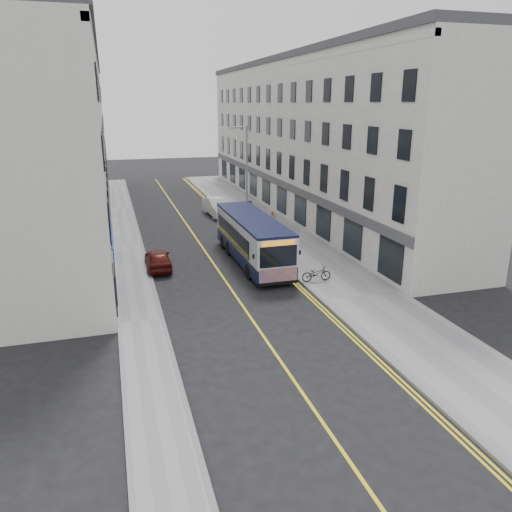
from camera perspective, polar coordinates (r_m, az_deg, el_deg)
ground at (r=25.30m, az=-1.89°, el=-5.21°), size 140.00×140.00×0.00m
pavement_east at (r=37.93m, az=2.71°, el=2.51°), size 4.50×64.00×0.12m
pavement_west at (r=35.98m, az=-14.50°, el=1.16°), size 2.00×64.00×0.12m
kerb_east at (r=37.28m, az=-0.57°, el=2.27°), size 0.18×64.00×0.13m
kerb_west at (r=36.01m, az=-12.91°, el=1.30°), size 0.18×64.00×0.13m
road_centre_line at (r=36.45m, az=-6.63°, el=1.71°), size 0.12×64.00×0.01m
road_dbl_yellow_inner at (r=37.18m, az=-1.24°, el=2.13°), size 0.10×64.00×0.01m
road_dbl_yellow_outer at (r=37.23m, az=-0.94°, el=2.15°), size 0.10×64.00×0.01m
terrace_east at (r=47.08m, az=5.38°, el=13.24°), size 6.00×46.00×13.00m
terrace_west at (r=43.91m, az=-20.97°, el=11.95°), size 6.00×46.00×13.00m
streetlamp at (r=38.37m, az=-1.16°, el=9.27°), size 1.32×0.18×8.00m
city_bus at (r=30.92m, az=-0.43°, el=2.10°), size 2.36×10.07×2.92m
bicycle at (r=27.80m, az=6.91°, el=-2.01°), size 1.69×0.64×0.88m
pedestrian_near at (r=38.38m, az=1.90°, el=4.01°), size 0.67×0.53×1.59m
pedestrian_far at (r=41.78m, az=-0.63°, el=5.19°), size 1.04×0.95×1.73m
car_white at (r=44.45m, az=-4.37°, el=5.60°), size 2.01×4.87×1.57m
car_maroon at (r=30.56m, az=-11.14°, el=-0.32°), size 1.50×3.66×1.24m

